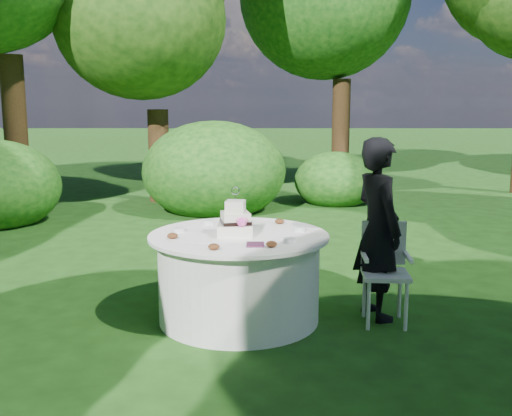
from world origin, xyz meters
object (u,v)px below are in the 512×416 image
at_px(table, 239,277).
at_px(cake, 236,222).
at_px(napkins, 255,245).
at_px(guest, 378,229).
at_px(chair, 385,264).

xyz_separation_m(table, cake, (-0.02, -0.03, 0.50)).
xyz_separation_m(napkins, guest, (1.07, 0.50, 0.02)).
distance_m(guest, cake, 1.25).
distance_m(table, cake, 0.50).
bearing_deg(napkins, cake, 113.62).
distance_m(guest, chair, 0.31).
height_order(cake, chair, cake).
xyz_separation_m(napkins, cake, (-0.17, 0.39, 0.10)).
distance_m(guest, table, 1.29).
relative_size(table, cake, 3.70).
distance_m(cake, chair, 1.34).
bearing_deg(cake, table, 55.34).
bearing_deg(table, napkins, -71.01).
bearing_deg(chair, cake, 179.89).
height_order(napkins, table, napkins).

